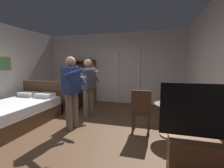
{
  "coord_description": "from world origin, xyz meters",
  "views": [
    {
      "loc": [
        1.71,
        -3.01,
        1.53
      ],
      "look_at": [
        0.71,
        0.57,
        1.07
      ],
      "focal_mm": 24.95,
      "sensor_mm": 36.0,
      "label": 1
    }
  ],
  "objects_px": {
    "bookshelf": "(85,79)",
    "person_blue_shirt": "(72,88)",
    "tv_flatscreen": "(206,149)",
    "side_table": "(171,114)",
    "wooden_chair": "(141,110)",
    "bed": "(19,111)",
    "suitcase_small": "(72,105)",
    "suitcase_dark": "(82,99)",
    "bottle_on_table": "(179,100)",
    "person_striped_shirt": "(88,83)",
    "laptop": "(171,102)"
  },
  "relations": [
    {
      "from": "tv_flatscreen",
      "to": "laptop",
      "type": "distance_m",
      "value": 1.26
    },
    {
      "from": "side_table",
      "to": "suitcase_small",
      "type": "distance_m",
      "value": 3.28
    },
    {
      "from": "tv_flatscreen",
      "to": "suitcase_dark",
      "type": "xyz_separation_m",
      "value": [
        -3.38,
        3.03,
        -0.16
      ]
    },
    {
      "from": "laptop",
      "to": "suitcase_small",
      "type": "height_order",
      "value": "laptop"
    },
    {
      "from": "laptop",
      "to": "bottle_on_table",
      "type": "height_order",
      "value": "bottle_on_table"
    },
    {
      "from": "bookshelf",
      "to": "suitcase_small",
      "type": "xyz_separation_m",
      "value": [
        0.09,
        -1.22,
        -0.75
      ]
    },
    {
      "from": "bed",
      "to": "laptop",
      "type": "height_order",
      "value": "bed"
    },
    {
      "from": "bed",
      "to": "person_striped_shirt",
      "type": "xyz_separation_m",
      "value": [
        1.56,
        0.97,
        0.68
      ]
    },
    {
      "from": "bed",
      "to": "bookshelf",
      "type": "xyz_separation_m",
      "value": [
        0.64,
        2.68,
        0.62
      ]
    },
    {
      "from": "tv_flatscreen",
      "to": "wooden_chair",
      "type": "relative_size",
      "value": 1.3
    },
    {
      "from": "bookshelf",
      "to": "tv_flatscreen",
      "type": "height_order",
      "value": "bookshelf"
    },
    {
      "from": "bookshelf",
      "to": "person_striped_shirt",
      "type": "height_order",
      "value": "bookshelf"
    },
    {
      "from": "wooden_chair",
      "to": "person_striped_shirt",
      "type": "bearing_deg",
      "value": 154.16
    },
    {
      "from": "suitcase_dark",
      "to": "suitcase_small",
      "type": "relative_size",
      "value": 1.27
    },
    {
      "from": "bed",
      "to": "bookshelf",
      "type": "distance_m",
      "value": 2.83
    },
    {
      "from": "bottle_on_table",
      "to": "suitcase_dark",
      "type": "height_order",
      "value": "bottle_on_table"
    },
    {
      "from": "tv_flatscreen",
      "to": "suitcase_small",
      "type": "relative_size",
      "value": 2.68
    },
    {
      "from": "bed",
      "to": "suitcase_dark",
      "type": "relative_size",
      "value": 3.36
    },
    {
      "from": "person_blue_shirt",
      "to": "suitcase_small",
      "type": "relative_size",
      "value": 3.56
    },
    {
      "from": "bed",
      "to": "wooden_chair",
      "type": "xyz_separation_m",
      "value": [
        3.16,
        0.2,
        0.24
      ]
    },
    {
      "from": "suitcase_dark",
      "to": "bookshelf",
      "type": "bearing_deg",
      "value": 109.67
    },
    {
      "from": "bookshelf",
      "to": "person_striped_shirt",
      "type": "distance_m",
      "value": 1.94
    },
    {
      "from": "bottle_on_table",
      "to": "person_blue_shirt",
      "type": "relative_size",
      "value": 0.16
    },
    {
      "from": "person_blue_shirt",
      "to": "suitcase_dark",
      "type": "relative_size",
      "value": 2.79
    },
    {
      "from": "bookshelf",
      "to": "wooden_chair",
      "type": "distance_m",
      "value": 3.56
    },
    {
      "from": "tv_flatscreen",
      "to": "side_table",
      "type": "bearing_deg",
      "value": 106.67
    },
    {
      "from": "person_striped_shirt",
      "to": "side_table",
      "type": "bearing_deg",
      "value": -17.6
    },
    {
      "from": "wooden_chair",
      "to": "suitcase_small",
      "type": "relative_size",
      "value": 2.05
    },
    {
      "from": "person_blue_shirt",
      "to": "suitcase_dark",
      "type": "xyz_separation_m",
      "value": [
        -0.8,
        2.06,
        -0.75
      ]
    },
    {
      "from": "bottle_on_table",
      "to": "person_striped_shirt",
      "type": "xyz_separation_m",
      "value": [
        -2.36,
        0.78,
        0.17
      ]
    },
    {
      "from": "suitcase_dark",
      "to": "tv_flatscreen",
      "type": "bearing_deg",
      "value": -33.13
    },
    {
      "from": "wooden_chair",
      "to": "bed",
      "type": "bearing_deg",
      "value": -176.4
    },
    {
      "from": "bookshelf",
      "to": "bottle_on_table",
      "type": "relative_size",
      "value": 6.24
    },
    {
      "from": "wooden_chair",
      "to": "suitcase_small",
      "type": "bearing_deg",
      "value": 152.51
    },
    {
      "from": "bookshelf",
      "to": "side_table",
      "type": "relative_size",
      "value": 2.43
    },
    {
      "from": "wooden_chair",
      "to": "person_striped_shirt",
      "type": "xyz_separation_m",
      "value": [
        -1.6,
        0.78,
        0.44
      ]
    },
    {
      "from": "laptop",
      "to": "side_table",
      "type": "bearing_deg",
      "value": 67.69
    },
    {
      "from": "bed",
      "to": "wooden_chair",
      "type": "relative_size",
      "value": 2.08
    },
    {
      "from": "wooden_chair",
      "to": "suitcase_dark",
      "type": "bearing_deg",
      "value": 141.5
    },
    {
      "from": "bookshelf",
      "to": "person_blue_shirt",
      "type": "height_order",
      "value": "person_blue_shirt"
    },
    {
      "from": "person_striped_shirt",
      "to": "suitcase_small",
      "type": "relative_size",
      "value": 3.5
    },
    {
      "from": "person_striped_shirt",
      "to": "tv_flatscreen",
      "type": "bearing_deg",
      "value": -36.34
    },
    {
      "from": "side_table",
      "to": "bookshelf",
      "type": "bearing_deg",
      "value": 142.4
    },
    {
      "from": "tv_flatscreen",
      "to": "person_striped_shirt",
      "type": "height_order",
      "value": "person_striped_shirt"
    },
    {
      "from": "person_striped_shirt",
      "to": "suitcase_dark",
      "type": "bearing_deg",
      "value": 125.31
    },
    {
      "from": "person_blue_shirt",
      "to": "suitcase_dark",
      "type": "height_order",
      "value": "person_blue_shirt"
    },
    {
      "from": "tv_flatscreen",
      "to": "side_table",
      "type": "relative_size",
      "value": 1.84
    },
    {
      "from": "person_blue_shirt",
      "to": "side_table",
      "type": "bearing_deg",
      "value": 5.62
    },
    {
      "from": "bed",
      "to": "side_table",
      "type": "xyz_separation_m",
      "value": [
        3.77,
        0.27,
        0.17
      ]
    },
    {
      "from": "bottle_on_table",
      "to": "person_striped_shirt",
      "type": "height_order",
      "value": "person_striped_shirt"
    }
  ]
}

